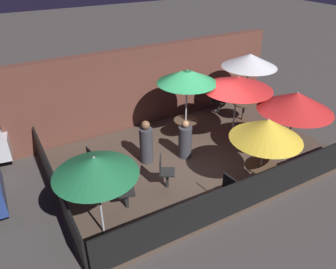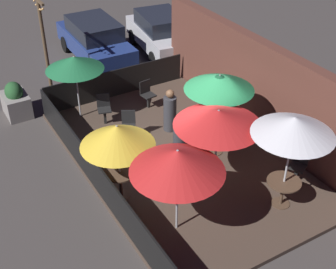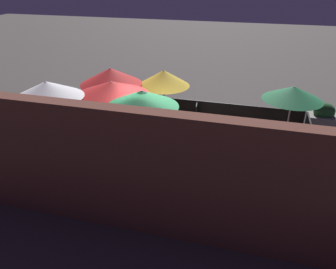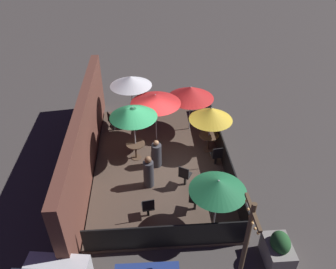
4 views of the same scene
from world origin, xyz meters
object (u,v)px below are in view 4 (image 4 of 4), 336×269
patio_umbrella_3 (218,186)px  patio_chair_3 (112,121)px  patio_chair_1 (195,200)px  patron_1 (156,155)px  planter_box (278,250)px  patio_umbrella_5 (156,99)px  patio_umbrella_0 (211,114)px  dining_table_1 (136,146)px  dining_table_2 (133,114)px  patio_chair_4 (148,207)px  light_post (245,248)px  patio_umbrella_4 (191,92)px  dining_table_0 (209,138)px  patio_chair_2 (185,175)px  patio_umbrella_1 (133,112)px  patron_0 (149,173)px  patio_umbrella_2 (131,81)px  patio_chair_0 (216,155)px

patio_umbrella_3 → patio_chair_3: (5.88, 3.67, -1.32)m
patio_chair_1 → patron_1: patron_1 is taller
planter_box → patio_umbrella_5: bearing=27.7°
patio_umbrella_0 → dining_table_1: size_ratio=2.68×
patio_umbrella_3 → dining_table_2: patio_umbrella_3 is taller
dining_table_2 → patron_1: (-3.13, -0.98, -0.02)m
dining_table_1 → patron_1: bearing=-123.0°
patio_chair_3 → patio_chair_4: bearing=-100.7°
patio_chair_1 → light_post: 3.32m
patio_umbrella_0 → patio_umbrella_4: 1.77m
dining_table_0 → patron_1: patron_1 is taller
patio_chair_4 → patron_1: 2.71m
patio_chair_2 → patio_chair_4: size_ratio=1.04×
patio_umbrella_0 → dining_table_2: (2.26, 3.24, -1.25)m
patron_1 → patio_umbrella_4: bearing=-142.5°
patio_umbrella_5 → patio_chair_4: 4.75m
patio_umbrella_1 → patron_0: bearing=-163.6°
patio_umbrella_2 → patio_chair_3: 2.05m
patron_1 → planter_box: 5.66m
patio_chair_3 → patio_umbrella_4: bearing=-28.7°
patio_umbrella_1 → patio_chair_1: (-3.04, -2.03, -1.70)m
patio_umbrella_5 → planter_box: bearing=-152.3°
dining_table_2 → dining_table_0: bearing=-124.9°
patio_umbrella_0 → patio_umbrella_4: bearing=20.5°
dining_table_0 → dining_table_2: bearing=55.1°
patio_chair_0 → patio_umbrella_3: bearing=160.6°
patio_chair_4 → patron_0: bearing=-9.8°
patio_umbrella_5 → patio_chair_1: 4.68m
patio_umbrella_5 → patio_chair_1: (-4.27, -1.13, -1.56)m
dining_table_1 → light_post: 6.72m
patio_chair_0 → light_post: light_post is taller
patio_umbrella_5 → patio_chair_3: 2.69m
patio_chair_0 → patio_chair_2: bearing=120.6°
dining_table_1 → patio_chair_4: (-3.22, -0.43, -0.09)m
patio_umbrella_5 → patio_chair_0: 3.41m
patio_umbrella_2 → dining_table_1: size_ratio=3.22×
patio_chair_2 → patio_chair_4: patio_chair_2 is taller
patio_umbrella_3 → patio_umbrella_1: bearing=34.2°
patio_umbrella_2 → patron_0: bearing=-171.5°
patio_umbrella_0 → patio_chair_4: 4.63m
dining_table_2 → patio_chair_0: bearing=-134.3°
dining_table_2 → patron_0: patron_0 is taller
light_post → patio_umbrella_4: bearing=2.2°
patio_umbrella_1 → patio_umbrella_5: patio_umbrella_1 is taller
patio_chair_3 → patron_1: bearing=-80.6°
dining_table_2 → patron_0: bearing=-171.5°
patio_umbrella_2 → patron_1: patio_umbrella_2 is taller
dining_table_1 → patio_chair_3: patio_chair_3 is taller
patio_umbrella_2 → patio_umbrella_4: patio_umbrella_2 is taller
planter_box → patio_umbrella_2: bearing=29.6°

